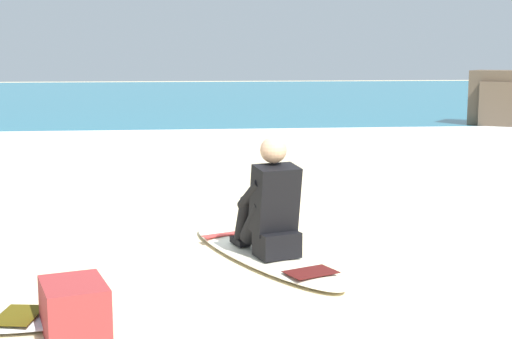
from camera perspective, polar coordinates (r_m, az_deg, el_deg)
The scene contains 6 objects.
ground_plane at distance 6.52m, azimuth 1.41°, elevation -5.71°, with size 80.00×80.00×0.00m, color beige.
sea at distance 28.50m, azimuth -4.73°, elevation 5.73°, with size 80.00×28.00×0.10m, color teal.
breaking_foam at distance 14.86m, azimuth -3.08°, elevation 2.79°, with size 80.00×0.90×0.11m, color white.
surfboard_main at distance 6.01m, azimuth 0.53°, elevation -6.66°, with size 1.35×2.24×0.08m.
surfer_seated at distance 5.83m, azimuth 1.14°, elevation -3.09°, with size 0.53×0.77×0.95m.
beach_bag at distance 4.54m, azimuth -14.03°, elevation -10.52°, with size 0.36×0.48×0.32m, color maroon.
Camera 1 is at (-0.87, -6.25, 1.65)m, focal length 51.11 mm.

